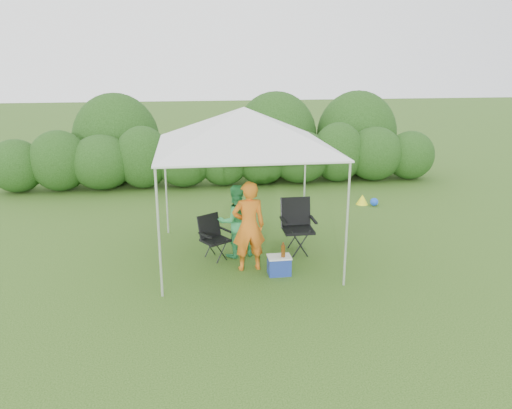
{
  "coord_description": "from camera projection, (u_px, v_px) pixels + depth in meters",
  "views": [
    {
      "loc": [
        -0.99,
        -8.37,
        3.7
      ],
      "look_at": [
        0.2,
        0.4,
        1.05
      ],
      "focal_mm": 35.0,
      "sensor_mm": 36.0,
      "label": 1
    }
  ],
  "objects": [
    {
      "name": "chair_left",
      "position": [
        213.0,
        234.0,
        9.39
      ],
      "size": [
        0.65,
        0.64,
        0.83
      ],
      "rotation": [
        0.0,
        0.0,
        0.56
      ],
      "color": "black",
      "rests_on": "ground"
    },
    {
      "name": "cooler",
      "position": [
        279.0,
        265.0,
        8.74
      ],
      "size": [
        0.41,
        0.3,
        0.34
      ],
      "rotation": [
        0.0,
        0.0,
        0.02
      ],
      "color": "navy",
      "rests_on": "ground"
    },
    {
      "name": "chair_right",
      "position": [
        297.0,
        222.0,
        9.7
      ],
      "size": [
        0.65,
        0.59,
        1.04
      ],
      "rotation": [
        0.0,
        0.0,
        0.0
      ],
      "color": "black",
      "rests_on": "ground"
    },
    {
      "name": "canopy",
      "position": [
        244.0,
        128.0,
        8.9
      ],
      "size": [
        3.1,
        3.1,
        2.83
      ],
      "color": "silver",
      "rests_on": "ground"
    },
    {
      "name": "hedge",
      "position": [
        223.0,
        158.0,
        14.59
      ],
      "size": [
        13.04,
        1.53,
        1.8
      ],
      "color": "#234A17",
      "rests_on": "ground"
    },
    {
      "name": "woman",
      "position": [
        235.0,
        221.0,
        9.41
      ],
      "size": [
        0.79,
        0.68,
        1.4
      ],
      "primitive_type": "imported",
      "rotation": [
        0.0,
        0.0,
        3.38
      ],
      "color": "#349F57",
      "rests_on": "ground"
    },
    {
      "name": "lawn_toy",
      "position": [
        365.0,
        200.0,
        12.84
      ],
      "size": [
        0.52,
        0.43,
        0.26
      ],
      "color": "yellow",
      "rests_on": "ground"
    },
    {
      "name": "ground",
      "position": [
        248.0,
        266.0,
        9.13
      ],
      "size": [
        70.0,
        70.0,
        0.0
      ],
      "primitive_type": "plane",
      "color": "#3C601E"
    },
    {
      "name": "bottle",
      "position": [
        283.0,
        250.0,
        8.62
      ],
      "size": [
        0.07,
        0.07,
        0.27
      ],
      "primitive_type": "cylinder",
      "color": "#592D0C",
      "rests_on": "cooler"
    },
    {
      "name": "man",
      "position": [
        249.0,
        226.0,
        8.78
      ],
      "size": [
        0.62,
        0.44,
        1.63
      ],
      "primitive_type": "imported",
      "rotation": [
        0.0,
        0.0,
        3.22
      ],
      "color": "orange",
      "rests_on": "ground"
    }
  ]
}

